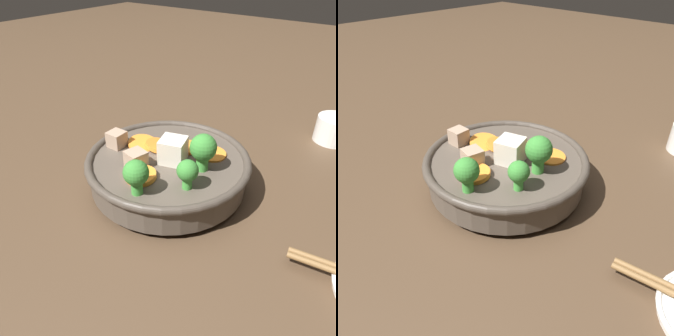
{
  "view_description": "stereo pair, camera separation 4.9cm",
  "coord_description": "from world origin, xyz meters",
  "views": [
    {
      "loc": [
        0.32,
        0.25,
        0.31
      ],
      "look_at": [
        0.0,
        0.0,
        0.03
      ],
      "focal_mm": 35.0,
      "sensor_mm": 36.0,
      "label": 1
    },
    {
      "loc": [
        0.29,
        0.28,
        0.31
      ],
      "look_at": [
        0.0,
        0.0,
        0.03
      ],
      "focal_mm": 35.0,
      "sensor_mm": 36.0,
      "label": 2
    }
  ],
  "objects": [
    {
      "name": "stirfry_bowl",
      "position": [
        0.0,
        0.0,
        0.04
      ],
      "size": [
        0.24,
        0.24,
        0.1
      ],
      "color": "#51473D",
      "rests_on": "ground_plane"
    },
    {
      "name": "ground_plane",
      "position": [
        0.0,
        0.0,
        0.0
      ],
      "size": [
        3.0,
        3.0,
        0.0
      ],
      "primitive_type": "plane",
      "color": "#4C3826"
    }
  ]
}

